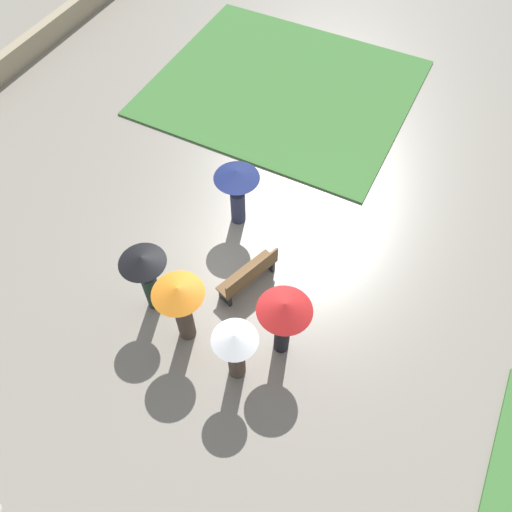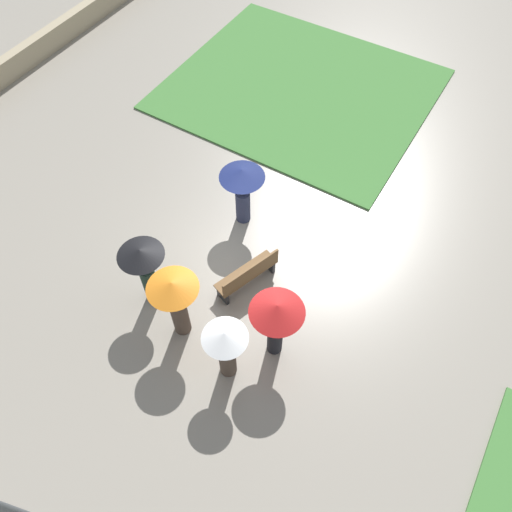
# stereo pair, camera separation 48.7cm
# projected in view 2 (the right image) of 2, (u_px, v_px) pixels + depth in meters

# --- Properties ---
(ground_plane) EXTENTS (90.00, 90.00, 0.00)m
(ground_plane) POSITION_uv_depth(u_px,v_px,m) (237.00, 267.00, 12.06)
(ground_plane) COLOR gray
(lawn_patch_near) EXTENTS (6.90, 7.85, 0.06)m
(lawn_patch_near) POSITION_uv_depth(u_px,v_px,m) (300.00, 89.00, 15.82)
(lawn_patch_near) COLOR #427A38
(lawn_patch_near) RESTS_ON ground_plane
(park_bench) EXTENTS (1.61, 0.93, 0.90)m
(park_bench) POSITION_uv_depth(u_px,v_px,m) (248.00, 275.00, 11.39)
(park_bench) COLOR brown
(park_bench) RESTS_ON ground_plane
(lamp_post) EXTENTS (0.32, 0.32, 4.18)m
(lamp_post) POSITION_uv_depth(u_px,v_px,m) (4.00, 508.00, 6.66)
(lamp_post) COLOR #474C51
(lamp_post) RESTS_ON ground_plane
(crowd_person_red) EXTENTS (1.10, 1.10, 1.92)m
(crowd_person_red) POSITION_uv_depth(u_px,v_px,m) (277.00, 317.00, 9.68)
(crowd_person_red) COLOR black
(crowd_person_red) RESTS_ON ground_plane
(crowd_person_orange) EXTENTS (1.06, 1.06, 1.95)m
(crowd_person_orange) POSITION_uv_depth(u_px,v_px,m) (176.00, 299.00, 10.05)
(crowd_person_orange) COLOR #47382D
(crowd_person_orange) RESTS_ON ground_plane
(crowd_person_white) EXTENTS (0.91, 0.91, 1.76)m
(crowd_person_white) POSITION_uv_depth(u_px,v_px,m) (226.00, 347.00, 9.64)
(crowd_person_white) COLOR #47382D
(crowd_person_white) RESTS_ON ground_plane
(crowd_person_navy) EXTENTS (1.09, 1.09, 1.78)m
(crowd_person_navy) POSITION_uv_depth(u_px,v_px,m) (242.00, 184.00, 11.84)
(crowd_person_navy) COLOR #282D47
(crowd_person_navy) RESTS_ON ground_plane
(crowd_person_black) EXTENTS (0.99, 0.99, 1.89)m
(crowd_person_black) POSITION_uv_depth(u_px,v_px,m) (145.00, 267.00, 10.54)
(crowd_person_black) COLOR #1E3328
(crowd_person_black) RESTS_ON ground_plane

